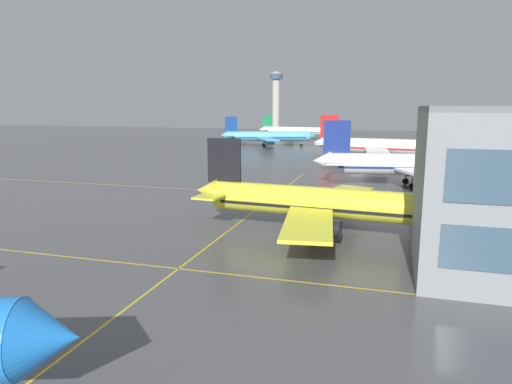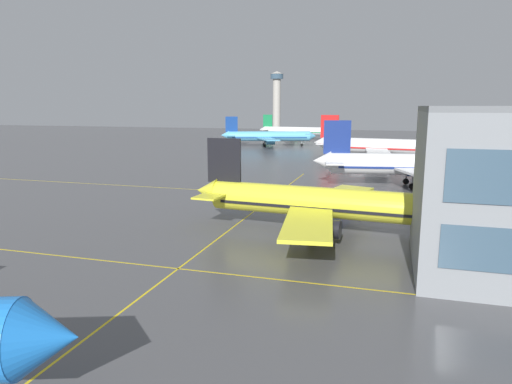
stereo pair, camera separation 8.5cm
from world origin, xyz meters
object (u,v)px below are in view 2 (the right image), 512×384
at_px(airliner_second_row, 329,203).
at_px(airliner_third_row, 419,165).
at_px(airliner_far_right_stand, 268,136).
at_px(control_tower, 277,96).
at_px(airliner_far_left_stand, 385,147).
at_px(airliner_distant_taxiway, 295,131).

bearing_deg(airliner_second_row, airliner_third_row, 72.55).
relative_size(airliner_third_row, airliner_far_right_stand, 1.14).
distance_m(airliner_third_row, airliner_far_right_stand, 92.59).
bearing_deg(airliner_far_right_stand, control_tower, 102.60).
xyz_separation_m(airliner_second_row, control_tower, (-67.86, 246.96, 18.02)).
xyz_separation_m(airliner_third_row, airliner_far_left_stand, (-6.76, 38.45, 0.05)).
distance_m(airliner_second_row, airliner_far_right_stand, 121.66).
height_order(airliner_third_row, airliner_distant_taxiway, airliner_third_row).
height_order(airliner_far_left_stand, airliner_far_right_stand, airliner_far_left_stand).
bearing_deg(airliner_far_right_stand, airliner_distant_taxiway, 86.66).
bearing_deg(control_tower, airliner_second_row, -74.63).
relative_size(airliner_third_row, airliner_distant_taxiway, 1.12).
relative_size(airliner_far_left_stand, airliner_far_right_stand, 1.15).
xyz_separation_m(airliner_far_right_stand, airliner_distant_taxiway, (2.34, 40.09, -0.03)).
bearing_deg(airliner_third_row, airliner_far_left_stand, 99.97).
height_order(airliner_far_right_stand, airliner_distant_taxiway, airliner_far_right_stand).
relative_size(airliner_third_row, airliner_far_left_stand, 0.98).
bearing_deg(airliner_distant_taxiway, airliner_second_row, -76.92).
xyz_separation_m(airliner_second_row, airliner_far_right_stand, (-38.47, 115.42, 0.03)).
bearing_deg(control_tower, airliner_third_row, -69.15).
distance_m(airliner_far_right_stand, airliner_distant_taxiway, 40.16).
relative_size(airliner_second_row, airliner_far_right_stand, 1.02).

